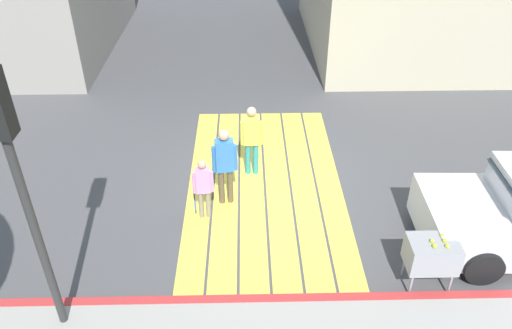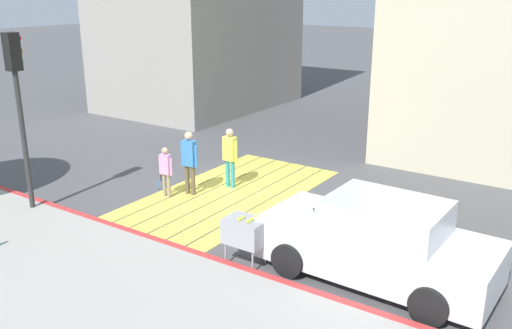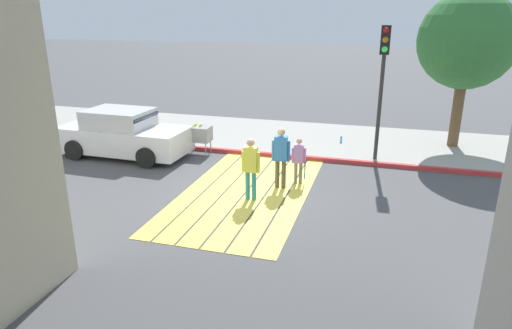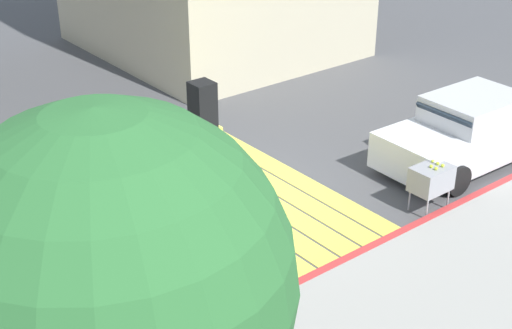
% 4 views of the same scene
% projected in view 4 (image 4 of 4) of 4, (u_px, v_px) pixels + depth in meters
% --- Properties ---
extents(ground_plane, '(120.00, 120.00, 0.00)m').
position_uv_depth(ground_plane, '(238.00, 193.00, 15.24)').
color(ground_plane, '#4C4C4F').
extents(crosswalk_stripes, '(6.40, 3.25, 0.01)m').
position_uv_depth(crosswalk_stripes, '(238.00, 193.00, 15.24)').
color(crosswalk_stripes, '#EAD64C').
rests_on(crosswalk_stripes, ground).
extents(sidewalk_west, '(4.80, 40.00, 0.12)m').
position_uv_depth(sidewalk_west, '(456.00, 327.00, 11.30)').
color(sidewalk_west, '#9E9B93').
rests_on(sidewalk_west, ground).
extents(curb_painted, '(0.16, 40.00, 0.13)m').
position_uv_depth(curb_painted, '(348.00, 260.00, 12.94)').
color(curb_painted, '#BC3333').
rests_on(curb_painted, ground).
extents(car_parked_near_curb, '(2.07, 4.35, 1.57)m').
position_uv_depth(car_parked_near_curb, '(468.00, 132.00, 16.23)').
color(car_parked_near_curb, white).
rests_on(car_parked_near_curb, ground).
extents(traffic_light_corner, '(0.39, 0.28, 4.24)m').
position_uv_depth(traffic_light_corner, '(204.00, 168.00, 9.58)').
color(traffic_light_corner, '#2D2D2D').
rests_on(traffic_light_corner, ground).
extents(street_tree, '(3.20, 3.20, 5.32)m').
position_uv_depth(street_tree, '(112.00, 283.00, 6.33)').
color(street_tree, brown).
rests_on(street_tree, ground).
extents(tennis_ball_cart, '(0.56, 0.80, 1.02)m').
position_uv_depth(tennis_ball_cart, '(431.00, 179.00, 14.33)').
color(tennis_ball_cart, '#99999E').
rests_on(tennis_ball_cart, ground).
extents(pedestrian_adult_lead, '(0.26, 0.49, 1.69)m').
position_uv_depth(pedestrian_adult_lead, '(222.00, 172.00, 13.94)').
color(pedestrian_adult_lead, brown).
rests_on(pedestrian_adult_lead, ground).
extents(pedestrian_adult_trailing, '(0.21, 0.48, 1.64)m').
position_uv_depth(pedestrian_adult_trailing, '(214.00, 148.00, 14.97)').
color(pedestrian_adult_trailing, teal).
rests_on(pedestrian_adult_trailing, ground).
extents(pedestrian_child_with_racket, '(0.28, 0.42, 1.33)m').
position_uv_depth(pedestrian_child_with_racket, '(219.00, 199.00, 13.49)').
color(pedestrian_child_with_racket, gray).
rests_on(pedestrian_child_with_racket, ground).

